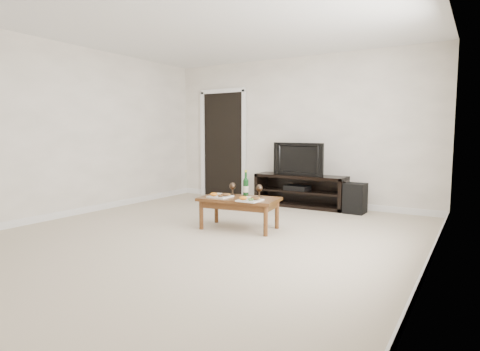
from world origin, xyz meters
name	(u,v)px	position (x,y,z in m)	size (l,w,h in m)	color
floor	(206,236)	(0.00, 0.00, 0.00)	(5.50, 5.50, 0.00)	#BFB599
back_wall	(296,131)	(0.00, 2.77, 1.30)	(5.00, 0.04, 2.60)	white
ceiling	(204,17)	(0.00, 0.00, 2.62)	(5.00, 5.50, 0.04)	white
doorway	(223,145)	(-1.55, 2.73, 1.02)	(0.90, 0.02, 2.05)	black
media_console	(300,191)	(0.21, 2.50, 0.28)	(1.58, 0.45, 0.55)	black
television	(301,159)	(0.21, 2.50, 0.83)	(0.97, 0.13, 0.56)	black
av_receiver	(297,188)	(0.15, 2.48, 0.33)	(0.40, 0.30, 0.08)	black
subwoofer	(355,198)	(1.18, 2.41, 0.24)	(0.32, 0.32, 0.48)	black
coffee_table	(239,213)	(0.16, 0.54, 0.21)	(1.02, 0.56, 0.42)	brown
plate_left	(220,195)	(-0.08, 0.45, 0.45)	(0.27, 0.27, 0.07)	white
plate_right	(250,198)	(0.40, 0.39, 0.45)	(0.27, 0.27, 0.07)	white
wine_bottle	(246,183)	(0.13, 0.75, 0.59)	(0.07, 0.07, 0.35)	#103B16
goblet_left	(233,189)	(-0.05, 0.71, 0.51)	(0.09, 0.09, 0.17)	#3A2C20
goblet_right	(259,191)	(0.35, 0.73, 0.51)	(0.09, 0.09, 0.17)	#3A2C20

